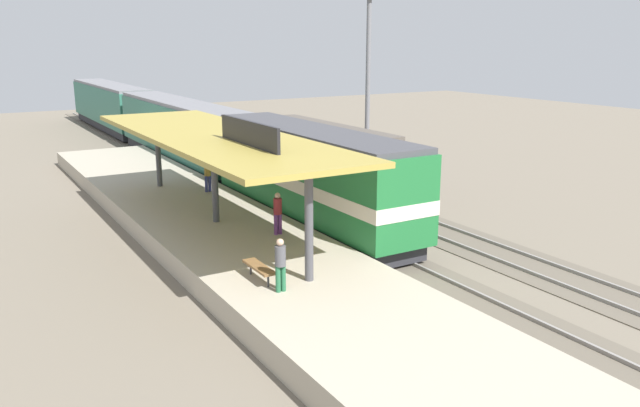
% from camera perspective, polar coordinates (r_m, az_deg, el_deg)
% --- Properties ---
extents(ground_plane, '(120.00, 120.00, 0.00)m').
position_cam_1_polar(ground_plane, '(30.76, 2.28, -1.50)').
color(ground_plane, '#706656').
extents(track_near, '(3.20, 110.00, 0.16)m').
position_cam_1_polar(track_near, '(29.74, -0.96, -1.98)').
color(track_near, '#5F5649').
rests_on(track_near, ground).
extents(track_far, '(3.20, 110.00, 0.16)m').
position_cam_1_polar(track_far, '(32.19, 6.16, -0.78)').
color(track_far, '#5F5649').
rests_on(track_far, ground).
extents(platform, '(6.00, 44.00, 0.90)m').
position_cam_1_polar(platform, '(27.72, -9.24, -2.50)').
color(platform, '#A89E89').
rests_on(platform, ground).
extents(station_canopy, '(5.20, 18.00, 4.70)m').
position_cam_1_polar(station_canopy, '(26.75, -9.52, 5.85)').
color(station_canopy, '#47474C').
rests_on(station_canopy, platform).
extents(platform_bench, '(0.44, 1.70, 0.50)m').
position_cam_1_polar(platform_bench, '(20.63, -5.49, -5.74)').
color(platform_bench, '#333338').
rests_on(platform_bench, platform).
extents(locomotive, '(2.93, 14.43, 4.44)m').
position_cam_1_polar(locomotive, '(29.09, -0.89, 2.48)').
color(locomotive, '#28282D').
rests_on(locomotive, track_near).
extents(passenger_carriage_front, '(2.90, 20.00, 4.24)m').
position_cam_1_polar(passenger_carriage_front, '(45.38, -12.38, 6.35)').
color(passenger_carriage_front, '#28282D').
rests_on(passenger_carriage_front, track_near).
extents(passenger_carriage_rear, '(2.90, 20.00, 4.24)m').
position_cam_1_polar(passenger_carriage_rear, '(65.33, -18.32, 8.33)').
color(passenger_carriage_rear, '#28282D').
rests_on(passenger_carriage_rear, track_near).
extents(freight_car, '(2.80, 12.00, 3.54)m').
position_cam_1_polar(freight_car, '(36.96, 0.26, 4.36)').
color(freight_car, '#28282D').
rests_on(freight_car, track_far).
extents(light_mast, '(1.10, 1.10, 11.70)m').
position_cam_1_polar(light_mast, '(38.27, 4.39, 14.34)').
color(light_mast, slate).
rests_on(light_mast, ground).
extents(person_waiting, '(0.34, 0.34, 1.71)m').
position_cam_1_polar(person_waiting, '(19.53, -3.58, -5.28)').
color(person_waiting, '#23603D').
rests_on(person_waiting, platform).
extents(person_walking, '(0.34, 0.34, 1.71)m').
position_cam_1_polar(person_walking, '(32.90, -10.06, 2.67)').
color(person_walking, navy).
rests_on(person_walking, platform).
extents(person_boarding, '(0.34, 0.34, 1.71)m').
position_cam_1_polar(person_boarding, '(25.26, -3.82, -0.70)').
color(person_boarding, '#663375').
rests_on(person_boarding, platform).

